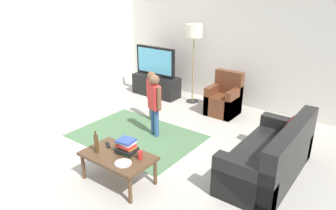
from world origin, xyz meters
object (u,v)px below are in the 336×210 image
at_px(couch, 273,159).
at_px(plate, 123,163).
at_px(armchair, 224,100).
at_px(child_center, 154,100).
at_px(tv, 155,62).
at_px(child_near_tv, 152,91).
at_px(soda_can, 140,155).
at_px(bottle, 96,143).
at_px(coffee_table, 118,158).
at_px(book_stack, 126,146).
at_px(tv_remote, 108,145).
at_px(tv_stand, 156,86).
at_px(floor_lamp, 194,35).

distance_m(couch, plate, 2.09).
relative_size(armchair, child_center, 0.79).
bearing_deg(tv, couch, -26.13).
height_order(child_near_tv, soda_can, child_near_tv).
relative_size(bottle, plate, 1.47).
xyz_separation_m(couch, soda_can, (-1.35, -1.28, 0.19)).
bearing_deg(couch, coffee_table, -140.35).
xyz_separation_m(armchair, coffee_table, (-0.02, -3.09, 0.07)).
relative_size(book_stack, plate, 1.34).
distance_m(bottle, tv_remote, 0.25).
distance_m(tv, soda_can, 3.73).
bearing_deg(armchair, tv_remote, -96.17).
height_order(couch, coffee_table, couch).
height_order(tv_remote, plate, plate).
xyz_separation_m(coffee_table, book_stack, (0.06, 0.12, 0.14)).
bearing_deg(coffee_table, bottle, -156.80).
bearing_deg(couch, tv_stand, 153.59).
bearing_deg(tv, floor_lamp, 10.21).
bearing_deg(book_stack, tv_stand, 122.40).
height_order(tv_stand, tv_remote, tv_stand).
height_order(armchair, book_stack, armchair).
bearing_deg(plate, tv_stand, 122.56).
bearing_deg(coffee_table, armchair, 89.56).
xyz_separation_m(tv, armchair, (1.88, -0.02, -0.55)).
bearing_deg(coffee_table, book_stack, 65.04).
bearing_deg(tv_stand, tv_remote, -62.83).
height_order(couch, floor_lamp, floor_lamp).
height_order(soda_can, plate, soda_can).
bearing_deg(tv_stand, couch, -26.41).
relative_size(floor_lamp, soda_can, 14.83).
height_order(coffee_table, plate, plate).
distance_m(book_stack, bottle, 0.41).
height_order(tv_stand, couch, couch).
height_order(floor_lamp, child_near_tv, floor_lamp).
distance_m(tv, coffee_table, 3.65).
bearing_deg(child_near_tv, plate, -59.48).
bearing_deg(tv_stand, floor_lamp, 8.99).
height_order(tv, couch, tv).
xyz_separation_m(couch, child_near_tv, (-2.64, 0.53, 0.32)).
bearing_deg(child_center, armchair, 72.54).
bearing_deg(tv_remote, bottle, -52.84).
height_order(floor_lamp, soda_can, floor_lamp).
xyz_separation_m(tv_remote, plate, (0.52, -0.22, -0.00)).
relative_size(tv, bottle, 3.40).
height_order(child_center, book_stack, child_center).
xyz_separation_m(child_near_tv, bottle, (0.70, -2.03, -0.05)).
xyz_separation_m(tv, plate, (2.08, -3.23, -0.42)).
distance_m(couch, child_center, 2.21).
distance_m(tv_stand, plate, 3.86).
bearing_deg(couch, soda_can, -136.43).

